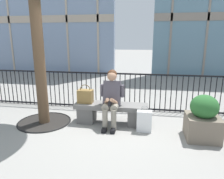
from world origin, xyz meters
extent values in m
plane|color=gray|center=(0.00, 0.00, 0.00)|extent=(60.00, 60.00, 0.00)
cube|color=slate|center=(0.00, 0.00, 0.40)|extent=(1.60, 0.44, 0.10)
cube|color=#605E5B|center=(-0.56, 0.00, 0.17)|extent=(0.36, 0.37, 0.35)
cube|color=#605E5B|center=(0.56, 0.00, 0.17)|extent=(0.36, 0.37, 0.35)
cylinder|color=gray|center=(-0.06, -0.18, 0.47)|extent=(0.15, 0.40, 0.15)
cylinder|color=gray|center=(-0.06, -0.38, 0.23)|extent=(0.11, 0.11, 0.45)
cube|color=black|center=(-0.06, -0.44, 0.04)|extent=(0.09, 0.22, 0.08)
cylinder|color=gray|center=(0.12, -0.18, 0.47)|extent=(0.15, 0.40, 0.15)
cylinder|color=gray|center=(0.12, -0.38, 0.23)|extent=(0.11, 0.11, 0.45)
cube|color=black|center=(0.12, -0.44, 0.04)|extent=(0.09, 0.22, 0.08)
cube|color=#4C4751|center=(0.03, -0.04, 0.71)|extent=(0.36, 0.30, 0.55)
cylinder|color=#4C4751|center=(-0.19, -0.04, 0.76)|extent=(0.08, 0.08, 0.26)
cylinder|color=tan|center=(-0.05, -0.26, 0.59)|extent=(0.16, 0.28, 0.20)
cylinder|color=#4C4751|center=(0.25, -0.04, 0.76)|extent=(0.08, 0.08, 0.26)
cylinder|color=tan|center=(0.11, -0.26, 0.59)|extent=(0.16, 0.28, 0.20)
cube|color=black|center=(0.03, -0.32, 0.57)|extent=(0.07, 0.10, 0.13)
sphere|color=tan|center=(0.03, -0.06, 1.08)|extent=(0.20, 0.20, 0.20)
sphere|color=#472816|center=(0.03, -0.03, 1.11)|extent=(0.20, 0.20, 0.20)
cube|color=olive|center=(-0.58, -0.01, 0.60)|extent=(0.33, 0.20, 0.29)
torus|color=brown|center=(-0.58, -0.01, 0.75)|extent=(0.23, 0.02, 0.23)
cube|color=white|center=(0.73, -0.29, 0.22)|extent=(0.30, 0.18, 0.43)
torus|color=slate|center=(0.73, -0.35, 0.45)|extent=(0.14, 0.01, 0.14)
torus|color=slate|center=(0.73, -0.23, 0.45)|extent=(0.14, 0.01, 0.14)
cylinder|color=black|center=(-3.44, 0.95, 0.49)|extent=(0.02, 0.02, 0.98)
cylinder|color=black|center=(-3.31, 0.95, 0.49)|extent=(0.02, 0.02, 0.98)
cylinder|color=black|center=(-3.18, 0.95, 0.49)|extent=(0.02, 0.02, 0.98)
cylinder|color=black|center=(-3.05, 0.95, 0.49)|extent=(0.02, 0.02, 0.98)
cylinder|color=black|center=(-2.92, 0.95, 0.49)|extent=(0.02, 0.02, 0.98)
cylinder|color=black|center=(-2.79, 0.95, 0.49)|extent=(0.02, 0.02, 0.98)
cylinder|color=black|center=(-2.66, 0.95, 0.49)|extent=(0.02, 0.02, 0.98)
cylinder|color=black|center=(-2.53, 0.95, 0.49)|extent=(0.02, 0.02, 0.98)
cylinder|color=black|center=(-2.40, 0.95, 0.49)|extent=(0.02, 0.02, 0.98)
cylinder|color=black|center=(-2.27, 0.95, 0.49)|extent=(0.02, 0.02, 0.98)
cylinder|color=black|center=(-2.14, 0.95, 0.49)|extent=(0.02, 0.02, 0.98)
cylinder|color=black|center=(-2.01, 0.95, 0.49)|extent=(0.02, 0.02, 0.98)
cylinder|color=black|center=(-1.88, 0.95, 0.49)|extent=(0.02, 0.02, 0.98)
cylinder|color=black|center=(-1.75, 0.95, 0.49)|extent=(0.02, 0.02, 0.98)
cylinder|color=black|center=(-1.62, 0.95, 0.49)|extent=(0.02, 0.02, 0.98)
cylinder|color=black|center=(-1.49, 0.95, 0.49)|extent=(0.02, 0.02, 0.98)
cylinder|color=black|center=(-1.36, 0.95, 0.49)|extent=(0.02, 0.02, 0.98)
cylinder|color=black|center=(-1.23, 0.95, 0.49)|extent=(0.02, 0.02, 0.98)
cylinder|color=black|center=(-1.10, 0.95, 0.49)|extent=(0.02, 0.02, 0.98)
cylinder|color=black|center=(-0.97, 0.95, 0.49)|extent=(0.02, 0.02, 0.98)
cylinder|color=black|center=(-0.84, 0.95, 0.49)|extent=(0.02, 0.02, 0.98)
cylinder|color=black|center=(-0.71, 0.95, 0.49)|extent=(0.02, 0.02, 0.98)
cylinder|color=black|center=(-0.58, 0.95, 0.49)|extent=(0.02, 0.02, 0.98)
cylinder|color=black|center=(-0.45, 0.95, 0.49)|extent=(0.02, 0.02, 0.98)
cylinder|color=black|center=(-0.32, 0.95, 0.49)|extent=(0.02, 0.02, 0.98)
cylinder|color=black|center=(-0.19, 0.95, 0.49)|extent=(0.02, 0.02, 0.98)
cylinder|color=black|center=(-0.06, 0.95, 0.49)|extent=(0.02, 0.02, 0.98)
cylinder|color=black|center=(0.06, 0.95, 0.49)|extent=(0.02, 0.02, 0.98)
cylinder|color=black|center=(0.19, 0.95, 0.49)|extent=(0.02, 0.02, 0.98)
cylinder|color=black|center=(0.32, 0.95, 0.49)|extent=(0.02, 0.02, 0.98)
cylinder|color=black|center=(0.45, 0.95, 0.49)|extent=(0.02, 0.02, 0.98)
cylinder|color=black|center=(0.58, 0.95, 0.49)|extent=(0.02, 0.02, 0.98)
cylinder|color=black|center=(0.71, 0.95, 0.49)|extent=(0.02, 0.02, 0.98)
cylinder|color=black|center=(0.84, 0.95, 0.49)|extent=(0.02, 0.02, 0.98)
cylinder|color=black|center=(0.97, 0.95, 0.49)|extent=(0.02, 0.02, 0.98)
cylinder|color=black|center=(1.10, 0.95, 0.49)|extent=(0.02, 0.02, 0.98)
cylinder|color=black|center=(1.23, 0.95, 0.49)|extent=(0.02, 0.02, 0.98)
cylinder|color=black|center=(1.36, 0.95, 0.49)|extent=(0.02, 0.02, 0.98)
cylinder|color=black|center=(1.49, 0.95, 0.49)|extent=(0.02, 0.02, 0.98)
cylinder|color=black|center=(1.62, 0.95, 0.49)|extent=(0.02, 0.02, 0.98)
cylinder|color=black|center=(1.75, 0.95, 0.49)|extent=(0.02, 0.02, 0.98)
cylinder|color=black|center=(1.88, 0.95, 0.49)|extent=(0.02, 0.02, 0.98)
cylinder|color=black|center=(2.01, 0.95, 0.49)|extent=(0.02, 0.02, 0.98)
cylinder|color=black|center=(2.14, 0.95, 0.49)|extent=(0.02, 0.02, 0.98)
cylinder|color=black|center=(2.27, 0.95, 0.49)|extent=(0.02, 0.02, 0.98)
cylinder|color=black|center=(2.40, 0.95, 0.49)|extent=(0.02, 0.02, 0.98)
cylinder|color=black|center=(2.53, 0.95, 0.49)|extent=(0.02, 0.02, 0.98)
cube|color=black|center=(0.00, 0.95, 0.05)|extent=(7.14, 0.04, 0.04)
cube|color=black|center=(0.00, 0.95, 0.96)|extent=(7.14, 0.04, 0.04)
cylinder|color=black|center=(-1.50, -0.21, 0.01)|extent=(1.15, 1.15, 0.01)
torus|color=black|center=(-1.50, -0.21, 0.01)|extent=(1.18, 1.18, 0.03)
cylinder|color=brown|center=(-1.50, -0.21, 1.70)|extent=(0.23, 0.23, 3.40)
cube|color=#726656|center=(1.81, -0.43, 0.23)|extent=(0.59, 0.59, 0.45)
ellipsoid|color=#28602B|center=(1.81, -0.43, 0.63)|extent=(0.50, 0.50, 0.44)
cube|color=#AD9E8C|center=(-5.00, 6.23, 2.80)|extent=(8.07, 0.04, 0.36)
camera|label=1|loc=(0.75, -4.28, 1.85)|focal=33.36mm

